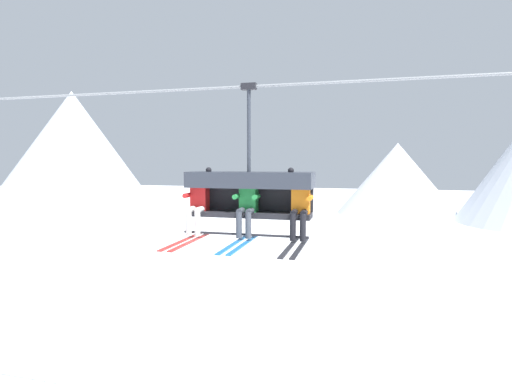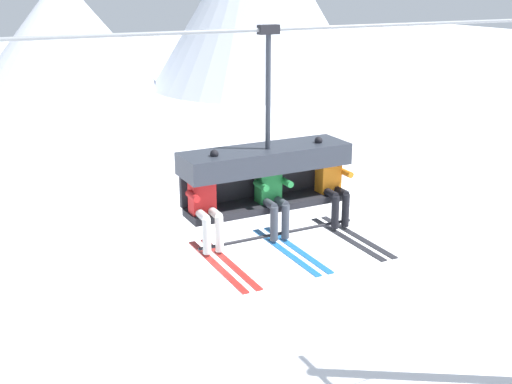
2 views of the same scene
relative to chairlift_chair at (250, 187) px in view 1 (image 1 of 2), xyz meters
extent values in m
cone|color=silver|center=(-31.22, 33.49, 1.12)|extent=(20.93, 20.93, 15.43)
cone|color=white|center=(6.84, 49.80, -1.79)|extent=(15.82, 15.82, 9.61)
cylinder|color=gray|center=(0.30, -0.07, 1.86)|extent=(18.16, 0.05, 0.05)
cube|color=#232328|center=(0.00, -0.07, -0.51)|extent=(2.35, 0.48, 0.10)
cube|color=#232328|center=(0.00, 0.21, -0.24)|extent=(2.35, 0.08, 0.45)
cube|color=#2D333D|center=(0.00, -0.01, 0.14)|extent=(2.40, 0.68, 0.30)
cylinder|color=black|center=(0.00, -0.39, -0.84)|extent=(2.35, 0.04, 0.04)
cylinder|color=#2D333D|center=(0.00, -0.07, 1.05)|extent=(0.07, 0.07, 1.53)
cube|color=black|center=(0.00, -0.07, 1.86)|extent=(0.28, 0.12, 0.12)
cube|color=red|center=(-0.99, -0.09, -0.20)|extent=(0.32, 0.22, 0.52)
sphere|color=#284C93|center=(-0.99, -0.09, 0.16)|extent=(0.22, 0.22, 0.22)
ellipsoid|color=black|center=(-0.99, -0.19, 0.16)|extent=(0.17, 0.04, 0.08)
cylinder|color=silver|center=(-1.07, -0.26, -0.42)|extent=(0.11, 0.34, 0.11)
cylinder|color=silver|center=(-0.90, -0.26, -0.42)|extent=(0.11, 0.34, 0.11)
cylinder|color=silver|center=(-1.07, -0.43, -0.66)|extent=(0.11, 0.11, 0.48)
cylinder|color=silver|center=(-0.90, -0.43, -0.66)|extent=(0.11, 0.11, 0.48)
cube|color=#B22823|center=(-1.07, -0.73, -0.95)|extent=(0.09, 1.70, 0.02)
cube|color=#B22823|center=(-0.90, -0.73, -0.95)|extent=(0.09, 1.70, 0.02)
cylinder|color=red|center=(-1.17, -0.24, -0.16)|extent=(0.09, 0.30, 0.09)
cylinder|color=red|center=(-0.80, -0.09, 0.15)|extent=(0.09, 0.09, 0.30)
sphere|color=black|center=(-0.80, -0.09, 0.32)|extent=(0.11, 0.11, 0.11)
cube|color=#23843D|center=(0.00, -0.09, -0.20)|extent=(0.32, 0.22, 0.52)
sphere|color=black|center=(0.00, -0.09, 0.16)|extent=(0.22, 0.22, 0.22)
ellipsoid|color=black|center=(0.00, -0.19, 0.16)|extent=(0.17, 0.04, 0.08)
cylinder|color=#3D424C|center=(-0.09, -0.26, -0.42)|extent=(0.11, 0.34, 0.11)
cylinder|color=#3D424C|center=(0.09, -0.26, -0.42)|extent=(0.11, 0.34, 0.11)
cylinder|color=#3D424C|center=(-0.09, -0.43, -0.66)|extent=(0.11, 0.11, 0.48)
cylinder|color=#3D424C|center=(0.09, -0.43, -0.66)|extent=(0.11, 0.11, 0.48)
cube|color=#1E6BB2|center=(-0.09, -0.73, -0.95)|extent=(0.09, 1.70, 0.02)
cube|color=#1E6BB2|center=(0.09, -0.73, -0.95)|extent=(0.09, 1.70, 0.02)
cylinder|color=#23843D|center=(-0.19, -0.24, -0.16)|extent=(0.09, 0.30, 0.09)
cylinder|color=#23843D|center=(0.19, -0.24, -0.16)|extent=(0.09, 0.30, 0.09)
cube|color=orange|center=(0.99, -0.09, -0.20)|extent=(0.32, 0.22, 0.52)
sphere|color=silver|center=(0.99, -0.09, 0.16)|extent=(0.22, 0.22, 0.22)
ellipsoid|color=black|center=(0.99, -0.19, 0.16)|extent=(0.17, 0.04, 0.08)
cylinder|color=black|center=(0.90, -0.26, -0.42)|extent=(0.11, 0.34, 0.11)
cylinder|color=black|center=(1.07, -0.26, -0.42)|extent=(0.11, 0.34, 0.11)
cylinder|color=black|center=(0.90, -0.43, -0.66)|extent=(0.11, 0.11, 0.48)
cylinder|color=black|center=(1.07, -0.43, -0.66)|extent=(0.11, 0.11, 0.48)
cube|color=#232328|center=(0.90, -0.73, -0.95)|extent=(0.09, 1.70, 0.02)
cube|color=#232328|center=(1.07, -0.73, -0.95)|extent=(0.09, 1.70, 0.02)
cylinder|color=orange|center=(0.80, -0.09, 0.15)|extent=(0.09, 0.09, 0.30)
sphere|color=black|center=(0.80, -0.09, 0.32)|extent=(0.11, 0.11, 0.11)
cylinder|color=orange|center=(1.17, -0.24, -0.16)|extent=(0.09, 0.30, 0.09)
camera|label=1|loc=(2.02, -7.28, 0.47)|focal=28.00mm
camera|label=2|loc=(-3.97, -7.53, 2.46)|focal=45.00mm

